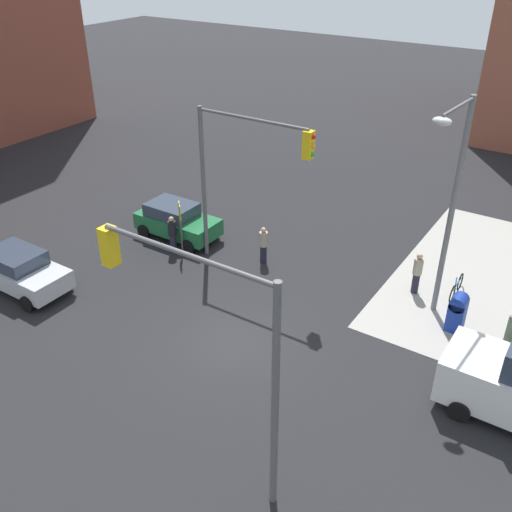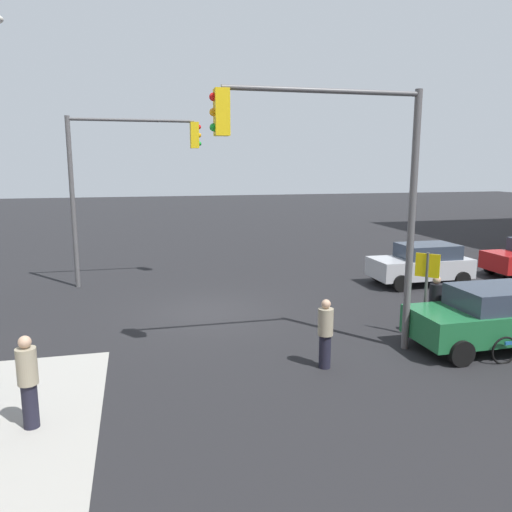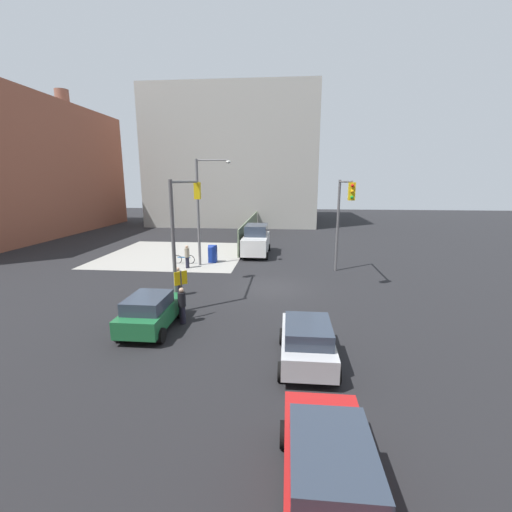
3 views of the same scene
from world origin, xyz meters
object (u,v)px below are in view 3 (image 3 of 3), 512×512
sedan_silver (307,341)px  pedestrian_waiting (182,305)px  sedan_red (329,469)px  pedestrian_crossing (187,256)px  bicycle_at_crosswalk (127,323)px  sedan_green (151,311)px  street_lamp_corner (203,204)px  traffic_signal_se_corner (343,210)px  traffic_signal_nw_corner (184,216)px  mailbox_blue (213,253)px  van_white_delivery (256,240)px  bicycle_leaning_on_fence (184,259)px  pedestrian_walking_north (178,281)px  smokestack (69,160)px

sedan_silver → pedestrian_waiting: 6.27m
sedan_red → pedestrian_crossing: (18.57, 8.35, 0.07)m
sedan_red → bicycle_at_crosswalk: sedan_red is taller
sedan_green → street_lamp_corner: bearing=2.2°
traffic_signal_se_corner → bicycle_at_crosswalk: (-9.39, 10.50, -4.26)m
sedan_green → traffic_signal_se_corner: bearing=-46.0°
traffic_signal_nw_corner → mailbox_blue: bearing=3.3°
bicycle_at_crosswalk → van_white_delivery: bearing=-14.4°
pedestrian_waiting → bicycle_leaning_on_fence: size_ratio=0.98×
pedestrian_waiting → bicycle_leaning_on_fence: (11.40, 3.40, -0.55)m
sedan_red → van_white_delivery: 24.17m
sedan_green → bicycle_at_crosswalk: size_ratio=2.19×
bicycle_leaning_on_fence → sedan_silver: bearing=-148.2°
van_white_delivery → street_lamp_corner: bearing=140.1°
mailbox_blue → bicycle_at_crosswalk: mailbox_blue is taller
pedestrian_waiting → bicycle_leaning_on_fence: bearing=75.4°
sedan_silver → pedestrian_walking_north: (6.79, 6.91, 0.02)m
bicycle_at_crosswalk → sedan_green: bearing=-77.0°
traffic_signal_se_corner → sedan_silver: size_ratio=1.68×
sedan_red → pedestrian_waiting: bearing=33.4°
sedan_red → pedestrian_crossing: bearing=24.2°
sedan_green → bicycle_leaning_on_fence: (12.17, 2.22, -0.49)m
van_white_delivery → pedestrian_walking_north: bearing=163.6°
pedestrian_waiting → pedestrian_walking_north: 4.05m
pedestrian_waiting → bicycle_leaning_on_fence: 11.91m
bicycle_leaning_on_fence → bicycle_at_crosswalk: size_ratio=1.00×
traffic_signal_se_corner → van_white_delivery: size_ratio=1.20×
sedan_silver → pedestrian_waiting: (2.99, 5.51, 0.05)m
sedan_green → traffic_signal_nw_corner: bearing=-6.7°
sedan_red → pedestrian_waiting: 10.26m
traffic_signal_nw_corner → bicycle_at_crosswalk: size_ratio=3.71×
mailbox_blue → bicycle_leaning_on_fence: (-0.60, 2.20, -0.42)m
traffic_signal_se_corner → sedan_silver: traffic_signal_se_corner is taller
smokestack → pedestrian_waiting: (-33.09, -26.20, -8.38)m
sedan_silver → bicycle_at_crosswalk: sedan_silver is taller
sedan_green → pedestrian_crossing: bearing=8.1°
sedan_silver → sedan_green: same height
traffic_signal_nw_corner → bicycle_at_crosswalk: 6.20m
traffic_signal_se_corner → sedan_red: bearing=171.1°
traffic_signal_nw_corner → pedestrian_crossing: 7.96m
sedan_red → pedestrian_walking_north: 14.24m
smokestack → sedan_silver: 48.77m
traffic_signal_se_corner → pedestrian_walking_north: size_ratio=3.90×
traffic_signal_se_corner → pedestrian_walking_north: (-4.59, 9.70, -3.74)m
sedan_red → pedestrian_crossing: size_ratio=2.37×
street_lamp_corner → bicycle_leaning_on_fence: bearing=76.3°
bicycle_at_crosswalk → sedan_red: bearing=-133.9°
traffic_signal_se_corner → van_white_delivery: traffic_signal_se_corner is taller
traffic_signal_se_corner → sedan_green: bearing=134.0°
smokestack → mailbox_blue: bearing=-130.2°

